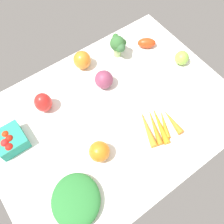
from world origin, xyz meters
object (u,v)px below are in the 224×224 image
object	(u,v)px
heirloom_tomato_orange	(99,151)
broccoli_head	(118,45)
roma_tomato	(147,43)
bell_pepper_orange	(82,60)
berry_basket	(10,141)
heirloom_tomato_green	(182,58)
bell_pepper_red	(43,102)
red_onion_center	(104,79)
carrot_bunch	(158,125)
leafy_greens_clump	(76,200)

from	to	relation	value
heirloom_tomato_orange	broccoli_head	world-z (taller)	broccoli_head
roma_tomato	bell_pepper_orange	size ratio (longest dim) A/B	1.04
berry_basket	heirloom_tomato_orange	xyz separation A→B (cm)	(25.17, -23.97, 0.73)
bell_pepper_orange	heirloom_tomato_green	distance (cm)	46.04
bell_pepper_red	heirloom_tomato_green	distance (cm)	65.60
bell_pepper_red	red_onion_center	xyz separation A→B (cm)	(27.11, -4.85, -0.53)
bell_pepper_red	carrot_bunch	bearing A→B (deg)	-46.33
broccoli_head	roma_tomato	bearing A→B (deg)	-14.64
heirloom_tomato_orange	red_onion_center	distance (cm)	32.93
berry_basket	bell_pepper_red	size ratio (longest dim) A/B	1.20
heirloom_tomato_orange	roma_tomato	size ratio (longest dim) A/B	0.90
bell_pepper_red	heirloom_tomato_orange	bearing A→B (deg)	-77.47
carrot_bunch	heirloom_tomato_orange	bearing A→B (deg)	171.63
bell_pepper_red	leafy_greens_clump	world-z (taller)	bell_pepper_red
berry_basket	carrot_bunch	bearing A→B (deg)	-28.43
heirloom_tomato_orange	red_onion_center	bearing A→B (deg)	52.03
heirloom_tomato_orange	roma_tomato	xyz separation A→B (cm)	(50.23, 32.64, -1.54)
broccoli_head	roma_tomato	size ratio (longest dim) A/B	1.27
roma_tomato	broccoli_head	bearing A→B (deg)	21.72
red_onion_center	bell_pepper_orange	world-z (taller)	bell_pepper_orange
heirloom_tomato_orange	broccoli_head	distance (cm)	51.08
bell_pepper_orange	red_onion_center	bearing A→B (deg)	-82.88
berry_basket	heirloom_tomato_orange	distance (cm)	34.76
bell_pepper_red	carrot_bunch	xyz separation A→B (cm)	(33.11, -34.68, -3.26)
berry_basket	leafy_greens_clump	xyz separation A→B (cm)	(8.88, -33.30, -0.62)
bell_pepper_orange	heirloom_tomato_green	bearing A→B (deg)	-33.33
berry_basket	heirloom_tomato_orange	bearing A→B (deg)	-43.61
bell_pepper_red	roma_tomato	size ratio (longest dim) A/B	1.04
red_onion_center	bell_pepper_orange	xyz separation A→B (cm)	(-1.83, 14.68, 0.20)
bell_pepper_orange	berry_basket	bearing A→B (deg)	-159.08
heirloom_tomato_orange	leafy_greens_clump	size ratio (longest dim) A/B	0.42
heirloom_tomato_orange	bell_pepper_red	distance (cm)	31.57
broccoli_head	heirloom_tomato_green	world-z (taller)	broccoli_head
bell_pepper_orange	leafy_greens_clump	bearing A→B (deg)	-124.79
carrot_bunch	leafy_greens_clump	size ratio (longest dim) A/B	0.98
red_onion_center	berry_basket	bearing A→B (deg)	-177.49
broccoli_head	roma_tomato	xyz separation A→B (cm)	(14.57, -3.81, -4.60)
red_onion_center	bell_pepper_orange	bearing A→B (deg)	97.12
berry_basket	heirloom_tomato_green	bearing A→B (deg)	-6.00
heirloom_tomato_orange	leafy_greens_clump	bearing A→B (deg)	-150.20
roma_tomato	heirloom_tomato_green	world-z (taller)	heirloom_tomato_green
carrot_bunch	bell_pepper_red	bearing A→B (deg)	133.67
broccoli_head	bell_pepper_red	size ratio (longest dim) A/B	1.22
bell_pepper_orange	heirloom_tomato_green	world-z (taller)	bell_pepper_orange
heirloom_tomato_orange	red_onion_center	xyz separation A→B (cm)	(20.26, 25.96, 0.07)
broccoli_head	bell_pepper_orange	bearing A→B (deg)	166.31
berry_basket	broccoli_head	bearing A→B (deg)	11.59
heirloom_tomato_orange	carrot_bunch	size ratio (longest dim) A/B	0.43
leafy_greens_clump	bell_pepper_orange	distance (cm)	60.86
bell_pepper_red	heirloom_tomato_green	bearing A→B (deg)	-13.64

